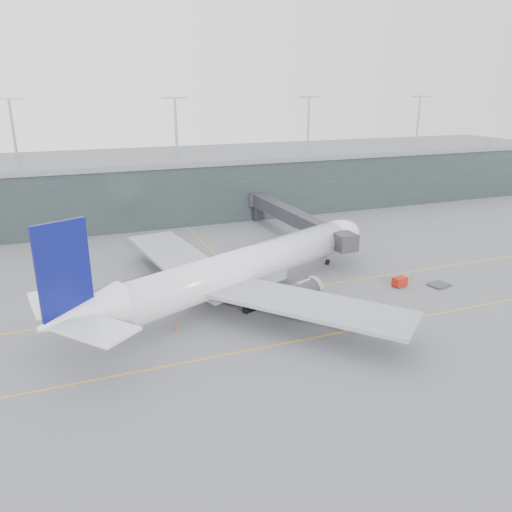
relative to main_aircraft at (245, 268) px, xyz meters
name	(u,v)px	position (x,y,z in m)	size (l,w,h in m)	color
ground	(218,291)	(-3.20, 3.92, -4.89)	(320.00, 320.00, 0.00)	#5E5E63
taxiline_a	(226,300)	(-3.20, -0.08, -4.88)	(160.00, 0.25, 0.02)	gold
taxiline_b	(265,347)	(-3.20, -16.08, -4.88)	(160.00, 0.25, 0.02)	gold
taxiline_lead_main	(213,252)	(1.80, 23.92, -4.88)	(0.25, 60.00, 0.02)	gold
terminal	(151,184)	(-3.20, 61.92, 2.73)	(240.00, 36.00, 29.00)	#1E292A
main_aircraft	(245,268)	(0.00, 0.00, 0.00)	(59.29, 54.64, 17.44)	silver
jet_bridge	(284,212)	(20.01, 29.44, 0.43)	(5.08, 46.68, 7.11)	#2F2E33
gse_cart	(400,282)	(25.33, -5.21, -4.01)	(2.55, 1.88, 1.58)	#A0160B
baggage_dolly	(439,285)	(31.64, -7.39, -4.70)	(3.27, 2.62, 0.33)	#343438
uld_a	(180,271)	(-7.40, 13.03, -4.00)	(2.22, 1.96, 1.70)	#35353A
uld_b	(192,265)	(-4.56, 15.19, -3.90)	(2.50, 2.24, 1.89)	#35353A
uld_c	(192,264)	(-4.47, 15.47, -3.85)	(2.44, 2.09, 1.99)	#35353A
cone_nose	(412,278)	(29.17, -3.57, -4.57)	(0.40, 0.40, 0.64)	#CC470B
cone_wing_stbd	(338,327)	(8.03, -15.05, -4.58)	(0.39, 0.39, 0.63)	#EC570D
cone_wing_port	(256,262)	(7.38, 14.00, -4.50)	(0.49, 0.49, 0.79)	orange
cone_tail	(176,329)	(-12.72, -7.68, -4.50)	(0.50, 0.50, 0.79)	red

